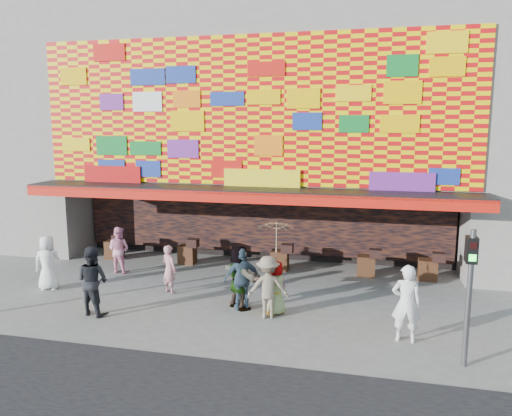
# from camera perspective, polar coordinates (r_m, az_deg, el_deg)

# --- Properties ---
(ground) EXTENTS (90.00, 90.00, 0.00)m
(ground) POSITION_cam_1_polar(r_m,az_deg,el_deg) (13.96, -5.05, -12.04)
(ground) COLOR slate
(ground) RESTS_ON ground
(shop_building) EXTENTS (15.20, 9.40, 10.00)m
(shop_building) POSITION_cam_1_polar(r_m,az_deg,el_deg) (20.88, 1.98, 9.85)
(shop_building) COLOR gray
(shop_building) RESTS_ON ground
(neighbor_left) EXTENTS (11.00, 8.00, 12.00)m
(neighbor_left) POSITION_cam_1_polar(r_m,az_deg,el_deg) (26.60, -27.22, 10.41)
(neighbor_left) COLOR gray
(neighbor_left) RESTS_ON ground
(signal_right) EXTENTS (0.22, 0.20, 3.00)m
(signal_right) POSITION_cam_1_polar(r_m,az_deg,el_deg) (11.44, 23.24, -7.85)
(signal_right) COLOR #59595B
(signal_right) RESTS_ON ground
(ped_a) EXTENTS (0.97, 0.78, 1.72)m
(ped_a) POSITION_cam_1_polar(r_m,az_deg,el_deg) (16.96, -22.68, -5.78)
(ped_a) COLOR white
(ped_a) RESTS_ON ground
(ped_b) EXTENTS (0.65, 0.58, 1.51)m
(ped_b) POSITION_cam_1_polar(r_m,az_deg,el_deg) (15.59, -9.89, -6.89)
(ped_b) COLOR #BD7A80
(ped_b) RESTS_ON ground
(ped_c) EXTENTS (1.05, 0.90, 1.90)m
(ped_c) POSITION_cam_1_polar(r_m,az_deg,el_deg) (14.35, -18.18, -7.88)
(ped_c) COLOR black
(ped_c) RESTS_ON ground
(ped_d) EXTENTS (1.22, 0.89, 1.69)m
(ped_d) POSITION_cam_1_polar(r_m,az_deg,el_deg) (13.45, 1.37, -9.02)
(ped_d) COLOR #80725D
(ped_d) RESTS_ON ground
(ped_e) EXTENTS (1.12, 0.83, 1.76)m
(ped_e) POSITION_cam_1_polar(r_m,az_deg,el_deg) (13.98, -1.58, -8.14)
(ped_e) COLOR #364B5E
(ped_e) RESTS_ON ground
(ped_f) EXTENTS (1.66, 1.44, 1.81)m
(ped_f) POSITION_cam_1_polar(r_m,az_deg,el_deg) (14.08, -1.92, -7.91)
(ped_f) COLOR gray
(ped_f) RESTS_ON ground
(ped_g) EXTENTS (0.86, 0.85, 1.50)m
(ped_g) POSITION_cam_1_polar(r_m,az_deg,el_deg) (13.69, 2.25, -9.09)
(ped_g) COLOR gray
(ped_g) RESTS_ON ground
(ped_h) EXTENTS (0.70, 0.48, 1.89)m
(ped_h) POSITION_cam_1_polar(r_m,az_deg,el_deg) (12.53, 16.81, -10.39)
(ped_h) COLOR white
(ped_h) RESTS_ON ground
(ped_i) EXTENTS (0.86, 0.71, 1.63)m
(ped_i) POSITION_cam_1_polar(r_m,az_deg,el_deg) (18.08, -15.40, -4.60)
(ped_i) COLOR pink
(ped_i) RESTS_ON ground
(parasol) EXTENTS (1.23, 1.24, 1.83)m
(parasol) POSITION_cam_1_polar(r_m,az_deg,el_deg) (13.31, 2.29, -3.42)
(parasol) COLOR #FAE39D
(parasol) RESTS_ON ground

